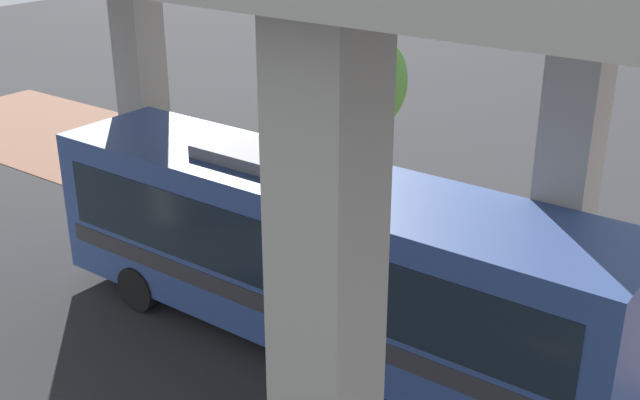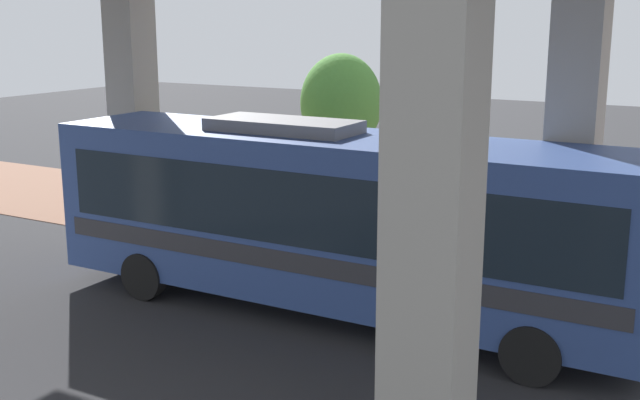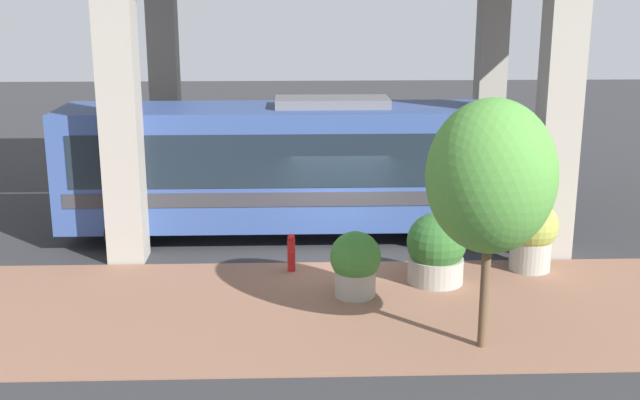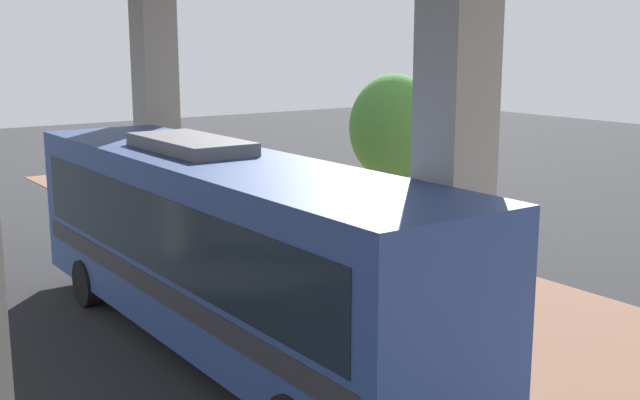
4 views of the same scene
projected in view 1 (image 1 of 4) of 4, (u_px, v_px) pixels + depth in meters
ground_plane at (330, 279)px, 18.44m from camera, size 80.00×80.00×0.00m
sidewalk_strip at (398, 234)px, 20.66m from camera, size 6.00×40.00×0.02m
bus at (318, 250)px, 15.24m from camera, size 2.73×11.93×3.79m
fire_hydrant at (391, 266)px, 18.02m from camera, size 0.39×0.19×0.95m
planter_front at (378, 216)px, 19.88m from camera, size 1.12×1.12×1.48m
planter_middle at (298, 207)px, 20.34m from camera, size 1.36×1.36×1.65m
planter_back at (207, 190)px, 21.04m from camera, size 1.23×1.23×1.74m
street_tree_near at (365, 81)px, 22.06m from camera, size 2.35×2.35×4.73m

